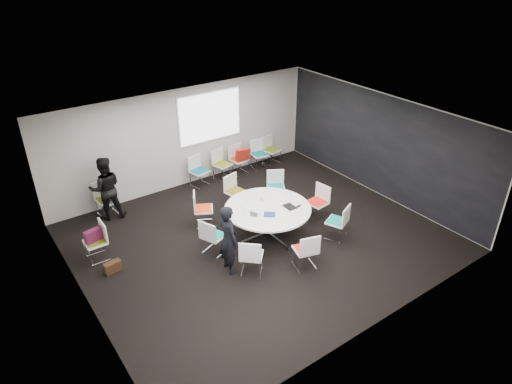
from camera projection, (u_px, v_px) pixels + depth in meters
room_shell at (263, 185)px, 10.20m from camera, size 8.08×7.08×2.88m
conference_table at (268, 216)px, 10.73m from camera, size 2.02×2.02×0.73m
projection_screen at (210, 117)px, 12.81m from camera, size 1.90×0.03×1.35m
chair_ring_a at (317, 208)px, 11.48m from camera, size 0.51×0.52×0.88m
chair_ring_b at (276, 193)px, 12.18m from camera, size 0.63×0.62×0.88m
chair_ring_c at (236, 197)px, 11.97m from camera, size 0.54×0.53×0.88m
chair_ring_d at (203, 215)px, 11.21m from camera, size 0.61×0.62×0.88m
chair_ring_e at (213, 242)px, 10.19m from camera, size 0.59×0.59×0.88m
chair_ring_f at (251, 262)px, 9.55m from camera, size 0.64×0.64×0.88m
chair_ring_g at (305, 256)px, 9.73m from camera, size 0.57×0.56×0.88m
chair_ring_h at (337, 228)px, 10.71m from camera, size 0.60×0.60×0.88m
chair_back_a at (200, 177)px, 13.03m from camera, size 0.55×0.54×0.88m
chair_back_b at (222, 170)px, 13.43m from camera, size 0.55×0.54×0.88m
chair_back_c at (239, 165)px, 13.73m from camera, size 0.50×0.49×0.88m
chair_back_d at (259, 159)px, 14.07m from camera, size 0.52×0.51×0.88m
chair_back_e at (271, 155)px, 14.36m from camera, size 0.53×0.52×0.88m
chair_spare_left at (97, 248)px, 9.99m from camera, size 0.45×0.46×0.88m
chair_person_back at (107, 205)px, 11.63m from camera, size 0.49×0.48×0.88m
person_main at (228, 239)px, 9.41m from camera, size 0.40×0.59×1.56m
person_back at (106, 188)px, 11.25m from camera, size 0.92×0.79×1.65m
laptop at (252, 212)px, 10.41m from camera, size 0.36×0.43×0.03m
laptop_lid at (245, 211)px, 10.24m from camera, size 0.03×0.30×0.22m
notebook_black at (290, 207)px, 10.64m from camera, size 0.23×0.31×0.02m
tablet_folio at (270, 214)px, 10.34m from camera, size 0.33×0.32×0.03m
papers_right at (279, 197)px, 11.05m from camera, size 0.35×0.37×0.00m
papers_front at (294, 200)px, 10.91m from camera, size 0.32×0.24×0.00m
cup at (261, 199)px, 10.91m from camera, size 0.08×0.08×0.09m
phone at (299, 206)px, 10.67m from camera, size 0.15×0.11×0.01m
maroon_bag at (94, 235)px, 9.82m from camera, size 0.42×0.22×0.28m
brown_bag at (113, 267)px, 9.67m from camera, size 0.37×0.19×0.24m
red_jacket at (243, 154)px, 13.37m from camera, size 0.46×0.24×0.36m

